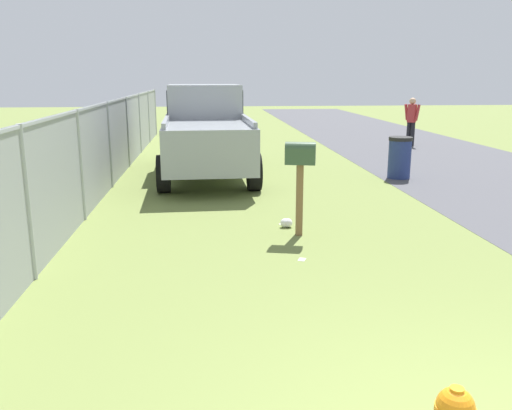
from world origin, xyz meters
The scene contains 9 objects.
mailbox centered at (5.22, 0.47, 1.09)m, with size 0.29×0.47×1.38m.
pickup_truck centered at (10.44, 1.83, 1.10)m, with size 5.58×2.23×2.09m.
trash_bin centered at (9.50, -2.58, 0.48)m, with size 0.53×0.53×0.95m.
pedestrian centered at (15.18, -5.02, 0.92)m, with size 0.39×0.44×1.59m.
fence_section centered at (10.36, 3.82, 0.96)m, with size 18.56×0.07×1.79m.
litter_bag_by_mailbox centered at (5.64, 0.62, 0.07)m, with size 0.14×0.14×0.14m, color silver.
litter_wrapper_near_hydrant centered at (4.13, 0.62, 0.00)m, with size 0.12×0.08×0.01m, color silver.
litter_bag_midfield_a centered at (5.64, 0.57, 0.07)m, with size 0.14×0.14×0.14m, color silver.
litter_wrapper_far_scatter centered at (5.81, 0.63, 0.00)m, with size 0.12×0.08×0.01m, color silver.
Camera 1 is at (-2.28, 1.80, 2.29)m, focal length 37.57 mm.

